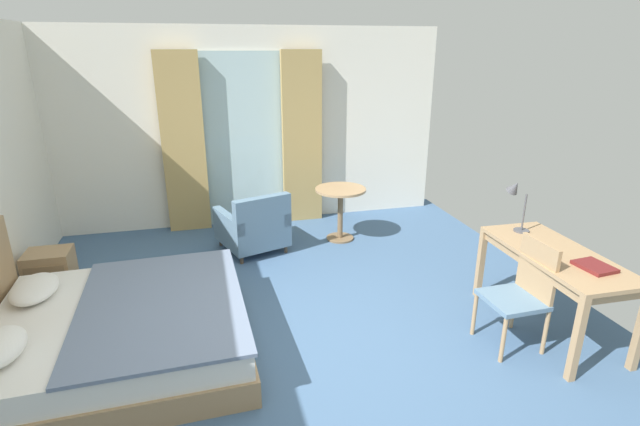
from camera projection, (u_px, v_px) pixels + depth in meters
name	position (u px, v px, depth m)	size (l,w,h in m)	color
ground	(304.00, 361.00, 3.98)	(5.90, 7.44, 0.10)	#426084
wall_back	(250.00, 128.00, 6.67)	(5.50, 0.12, 2.72)	white
balcony_glass_door	(244.00, 141.00, 6.63)	(1.19, 0.02, 2.40)	silver
curtain_panel_left	(184.00, 144.00, 6.34)	(0.56, 0.10, 2.42)	tan
curtain_panel_right	(302.00, 139.00, 6.72)	(0.56, 0.10, 2.42)	tan
bed	(113.00, 331.00, 3.87)	(2.10, 1.95, 1.02)	tan
nightstand	(51.00, 272.00, 4.91)	(0.44, 0.38, 0.47)	tan
writing_desk	(555.00, 261.00, 4.14)	(0.67, 1.43, 0.76)	tan
desk_chair	(522.00, 289.00, 3.98)	(0.46, 0.46, 0.94)	slate
desk_lamp	(516.00, 196.00, 4.55)	(0.18, 0.29, 0.50)	#4C4C51
closed_book	(595.00, 267.00, 3.81)	(0.23, 0.28, 0.03)	maroon
armchair_by_window	(254.00, 227.00, 5.92)	(0.93, 0.96, 0.78)	slate
round_cafe_table	(340.00, 202.00, 6.21)	(0.66, 0.66, 0.71)	tan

